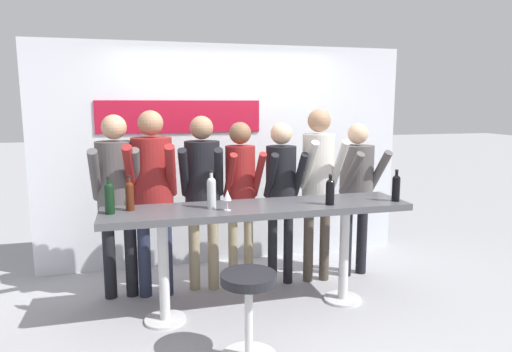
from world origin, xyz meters
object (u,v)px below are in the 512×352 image
at_px(person_left, 153,183).
at_px(person_center_right, 281,184).
at_px(bar_stool, 249,303).
at_px(wine_bottle_3, 130,195).
at_px(tasting_table, 259,221).
at_px(person_right, 318,175).
at_px(wine_glass_0, 227,196).
at_px(person_center_left, 202,183).
at_px(person_center, 241,184).
at_px(person_far_left, 117,186).
at_px(wine_bottle_4, 211,191).
at_px(person_far_right, 357,183).
at_px(wine_bottle_0, 330,191).
at_px(wine_bottle_2, 109,197).
at_px(wine_bottle_1, 396,187).

bearing_deg(person_left, person_center_right, 5.47).
distance_m(bar_stool, wine_bottle_3, 1.36).
bearing_deg(person_left, tasting_table, -25.87).
distance_m(person_right, wine_glass_0, 1.26).
distance_m(person_center_left, person_center, 0.39).
height_order(person_far_left, wine_bottle_4, person_far_left).
relative_size(person_far_right, wine_bottle_0, 6.11).
bearing_deg(person_left, person_far_left, 176.47).
height_order(wine_bottle_0, wine_glass_0, wine_bottle_0).
bearing_deg(wine_bottle_2, wine_glass_0, -7.86).
distance_m(person_center_left, wine_bottle_2, 1.03).
relative_size(person_center_left, person_center_right, 1.04).
distance_m(bar_stool, person_center_right, 1.59).
xyz_separation_m(person_left, wine_bottle_4, (0.47, -0.56, 0.01)).
relative_size(person_far_left, wine_bottle_1, 6.05).
bearing_deg(person_center_left, person_far_left, -170.40).
distance_m(person_far_left, wine_bottle_4, 1.01).
bearing_deg(wine_bottle_2, person_right, 14.06).
bearing_deg(wine_bottle_2, bar_stool, -38.61).
relative_size(person_left, person_center, 1.07).
bearing_deg(person_center, wine_bottle_3, -156.19).
bearing_deg(person_center_right, wine_bottle_3, -161.15).
bearing_deg(person_far_right, person_center_right, 175.84).
relative_size(person_center_right, wine_bottle_0, 6.19).
bearing_deg(person_left, wine_glass_0, -42.67).
bearing_deg(person_left, person_center, 9.40).
xyz_separation_m(person_far_left, person_center, (1.20, -0.01, -0.03)).
bearing_deg(wine_bottle_0, person_center, 131.07).
xyz_separation_m(wine_bottle_0, wine_bottle_1, (0.65, -0.01, 0.01)).
xyz_separation_m(person_far_left, person_center_right, (1.61, -0.08, -0.04)).
relative_size(person_far_left, person_center, 1.05).
distance_m(person_right, wine_bottle_3, 1.93).
bearing_deg(wine_bottle_0, person_far_right, 48.80).
height_order(bar_stool, wine_bottle_2, wine_bottle_2).
bearing_deg(person_center_right, person_center_left, 177.21).
height_order(person_center_left, wine_bottle_0, person_center_left).
bearing_deg(wine_bottle_4, person_center_left, 89.22).
bearing_deg(tasting_table, person_right, 33.95).
distance_m(person_left, wine_bottle_3, 0.51).
xyz_separation_m(bar_stool, person_far_left, (-0.94, 1.39, 0.66)).
height_order(bar_stool, wine_bottle_0, wine_bottle_0).
bearing_deg(wine_bottle_1, person_center_right, 142.16).
height_order(bar_stool, person_far_left, person_far_left).
relative_size(person_right, wine_bottle_4, 5.55).
distance_m(person_right, wine_bottle_0, 0.68).
height_order(wine_bottle_1, wine_bottle_4, wine_bottle_4).
relative_size(person_center_right, person_far_right, 1.01).
bearing_deg(wine_bottle_3, tasting_table, -4.82).
xyz_separation_m(person_far_right, wine_bottle_1, (0.02, -0.74, 0.09)).
distance_m(wine_bottle_0, wine_bottle_4, 1.05).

